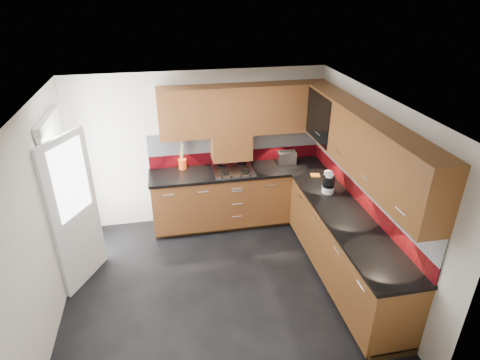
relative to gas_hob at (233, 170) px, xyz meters
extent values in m
cube|color=black|center=(-0.45, -1.47, -0.97)|extent=(4.00, 3.80, 0.02)
cube|color=white|center=(-0.45, -1.47, 1.49)|extent=(4.00, 3.80, 0.10)
cube|color=beige|center=(-0.45, 0.37, 0.24)|extent=(4.00, 0.08, 2.64)
cube|color=beige|center=(-0.45, -3.31, 0.24)|extent=(4.00, 0.08, 2.64)
cube|color=beige|center=(-2.39, -1.47, 0.24)|extent=(0.08, 3.80, 2.64)
cube|color=beige|center=(1.49, -1.47, 0.24)|extent=(0.08, 3.80, 2.64)
cube|color=brown|center=(0.10, 0.03, -0.48)|extent=(2.70, 0.60, 0.95)
cube|color=brown|center=(1.15, -1.57, -0.48)|extent=(0.60, 2.60, 0.95)
cube|color=#3A2510|center=(0.10, 0.06, -0.91)|extent=(2.70, 0.54, 0.10)
cube|color=#3A2510|center=(1.18, -1.57, -0.91)|extent=(0.54, 2.60, 0.10)
cube|color=black|center=(0.09, 0.02, -0.04)|extent=(2.72, 0.62, 0.04)
cube|color=black|center=(1.14, -1.59, -0.04)|extent=(0.62, 2.60, 0.04)
cube|color=maroon|center=(0.10, 0.32, 0.08)|extent=(2.70, 0.02, 0.20)
cube|color=#B0B4B9|center=(0.10, 0.32, 0.35)|extent=(2.70, 0.02, 0.34)
cube|color=maroon|center=(1.44, -1.27, 0.08)|extent=(0.02, 3.20, 0.20)
cube|color=#B0B4B9|center=(1.44, -1.27, 0.35)|extent=(0.02, 3.20, 0.34)
cube|color=brown|center=(0.20, 0.17, 0.88)|extent=(2.50, 0.33, 0.72)
cube|color=brown|center=(1.28, -1.43, 0.88)|extent=(0.33, 2.87, 0.72)
cube|color=silver|center=(0.05, -0.01, 0.67)|extent=(1.80, 0.01, 0.16)
cube|color=silver|center=(1.11, -1.47, 0.67)|extent=(0.01, 2.00, 0.16)
cube|color=brown|center=(0.00, 0.17, 0.32)|extent=(0.60, 0.33, 0.40)
cube|color=black|center=(1.11, -0.40, 0.88)|extent=(0.01, 0.80, 0.66)
cube|color=#FFD18C|center=(1.42, -0.40, 0.88)|extent=(0.01, 0.76, 0.64)
cube|color=black|center=(1.28, -0.40, 0.90)|extent=(0.29, 0.76, 0.01)
cylinder|color=black|center=(1.28, -0.65, 1.00)|extent=(0.07, 0.07, 0.16)
cylinder|color=black|center=(1.28, -0.50, 1.00)|extent=(0.07, 0.07, 0.16)
cylinder|color=white|center=(1.28, -0.35, 1.00)|extent=(0.07, 0.07, 0.16)
cylinder|color=black|center=(1.28, -0.20, 1.00)|extent=(0.07, 0.07, 0.16)
cube|color=white|center=(-2.31, -0.57, 0.06)|extent=(0.06, 0.95, 2.04)
cube|color=white|center=(-2.13, -0.92, 0.04)|extent=(0.42, 0.73, 1.98)
cube|color=white|center=(-2.10, -0.92, 0.49)|extent=(0.28, 0.50, 0.90)
cube|color=silver|center=(0.00, 0.01, -0.01)|extent=(0.61, 0.52, 0.02)
torus|color=black|center=(-0.16, -0.11, 0.02)|extent=(0.14, 0.14, 0.02)
torus|color=black|center=(0.16, -0.11, 0.02)|extent=(0.14, 0.14, 0.02)
torus|color=black|center=(-0.16, 0.14, 0.02)|extent=(0.14, 0.14, 0.02)
torus|color=black|center=(0.16, 0.14, 0.02)|extent=(0.14, 0.14, 0.02)
cube|color=black|center=(0.00, -0.24, 0.00)|extent=(0.46, 0.04, 0.02)
cylinder|color=#CF4A13|center=(-0.75, 0.23, 0.06)|extent=(0.12, 0.12, 0.16)
cylinder|color=olive|center=(-0.75, 0.25, 0.26)|extent=(0.06, 0.02, 0.31)
cylinder|color=olive|center=(-0.74, 0.25, 0.25)|extent=(0.05, 0.03, 0.29)
cylinder|color=olive|center=(-0.75, 0.25, 0.27)|extent=(0.06, 0.03, 0.33)
cylinder|color=olive|center=(-0.73, 0.24, 0.23)|extent=(0.04, 0.05, 0.27)
cylinder|color=olive|center=(-0.77, 0.24, 0.25)|extent=(0.04, 0.05, 0.30)
cube|color=silver|center=(0.87, 0.11, 0.08)|extent=(0.29, 0.19, 0.19)
cube|color=black|center=(0.87, 0.11, 0.18)|extent=(0.22, 0.03, 0.01)
cube|color=black|center=(0.87, 0.16, 0.18)|extent=(0.22, 0.03, 0.01)
cylinder|color=white|center=(1.14, -0.92, 0.03)|extent=(0.17, 0.17, 0.09)
cylinder|color=black|center=(1.14, -0.92, 0.15)|extent=(0.16, 0.16, 0.15)
cylinder|color=white|center=(1.14, -0.92, 0.24)|extent=(0.11, 0.11, 0.04)
cylinder|color=white|center=(1.17, -0.80, 0.11)|extent=(0.14, 0.14, 0.25)
cube|color=orange|center=(1.16, -0.39, -0.01)|extent=(0.15, 0.14, 0.01)
camera|label=1|loc=(-0.96, -5.40, 2.60)|focal=30.00mm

